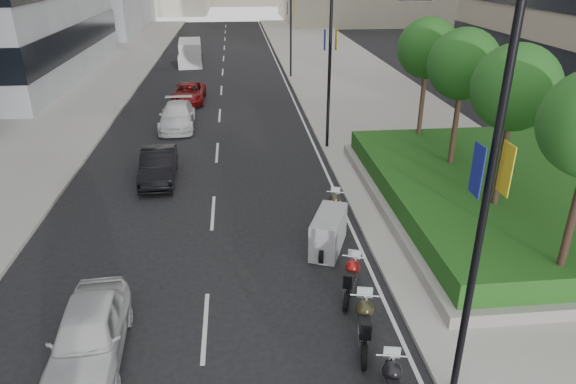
{
  "coord_description": "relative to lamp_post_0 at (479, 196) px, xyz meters",
  "views": [
    {
      "loc": [
        -0.39,
        -7.44,
        9.17
      ],
      "look_at": [
        1.22,
        8.27,
        2.0
      ],
      "focal_mm": 32.0,
      "sensor_mm": 36.0,
      "label": 1
    }
  ],
  "objects": [
    {
      "name": "sidewalk_right",
      "position": [
        4.86,
        29.0,
        -4.99
      ],
      "size": [
        10.0,
        100.0,
        0.15
      ],
      "primitive_type": "cube",
      "color": "#9E9B93",
      "rests_on": "ground"
    },
    {
      "name": "sidewalk_left",
      "position": [
        -16.14,
        29.0,
        -4.99
      ],
      "size": [
        8.0,
        100.0,
        0.15
      ],
      "primitive_type": "cube",
      "color": "#9E9B93",
      "rests_on": "ground"
    },
    {
      "name": "lane_edge",
      "position": [
        -0.44,
        29.0,
        -5.06
      ],
      "size": [
        0.12,
        100.0,
        0.01
      ],
      "primitive_type": "cube",
      "color": "silver",
      "rests_on": "ground"
    },
    {
      "name": "lane_centre",
      "position": [
        -5.64,
        29.0,
        -5.06
      ],
      "size": [
        0.12,
        100.0,
        0.01
      ],
      "primitive_type": "cube",
      "color": "silver",
      "rests_on": "ground"
    },
    {
      "name": "planter",
      "position": [
        5.86,
        9.0,
        -4.72
      ],
      "size": [
        10.0,
        14.0,
        0.4
      ],
      "primitive_type": "cube",
      "color": "gray",
      "rests_on": "sidewalk_right"
    },
    {
      "name": "hedge",
      "position": [
        5.86,
        9.0,
        -4.12
      ],
      "size": [
        9.4,
        13.4,
        0.8
      ],
      "primitive_type": "cube",
      "color": "#224614",
      "rests_on": "planter"
    },
    {
      "name": "tree_1",
      "position": [
        4.36,
        7.0,
        0.36
      ],
      "size": [
        2.8,
        2.8,
        6.3
      ],
      "color": "#332319",
      "rests_on": "planter"
    },
    {
      "name": "tree_2",
      "position": [
        4.36,
        11.0,
        0.36
      ],
      "size": [
        2.8,
        2.8,
        6.3
      ],
      "color": "#332319",
      "rests_on": "planter"
    },
    {
      "name": "tree_3",
      "position": [
        4.36,
        15.0,
        0.36
      ],
      "size": [
        2.8,
        2.8,
        6.3
      ],
      "color": "#332319",
      "rests_on": "planter"
    },
    {
      "name": "lamp_post_0",
      "position": [
        0.0,
        0.0,
        0.0
      ],
      "size": [
        2.34,
        0.45,
        9.0
      ],
      "color": "black",
      "rests_on": "ground"
    },
    {
      "name": "lamp_post_1",
      "position": [
        0.0,
        17.0,
        0.0
      ],
      "size": [
        2.34,
        0.45,
        9.0
      ],
      "color": "black",
      "rests_on": "ground"
    },
    {
      "name": "lamp_post_2",
      "position": [
        0.0,
        35.0,
        0.0
      ],
      "size": [
        2.34,
        0.45,
        9.0
      ],
      "color": "black",
      "rests_on": "ground"
    },
    {
      "name": "motorcycle_3",
      "position": [
        -1.5,
        1.92,
        -4.46
      ],
      "size": [
        0.8,
        2.27,
        1.14
      ],
      "rotation": [
        0.0,
        0.0,
        1.36
      ],
      "color": "black",
      "rests_on": "ground"
    },
    {
      "name": "motorcycle_4",
      "position": [
        -1.38,
        4.05,
        -4.5
      ],
      "size": [
        0.95,
        2.01,
        1.05
      ],
      "rotation": [
        0.0,
        0.0,
        1.21
      ],
      "color": "black",
      "rests_on": "ground"
    },
    {
      "name": "motorcycle_5",
      "position": [
        -1.58,
        6.73,
        -4.4
      ],
      "size": [
        1.64,
        2.38,
        1.34
      ],
      "rotation": [
        0.0,
        0.0,
        1.19
      ],
      "color": "black",
      "rests_on": "ground"
    },
    {
      "name": "motorcycle_6",
      "position": [
        -1.0,
        8.87,
        -4.53
      ],
      "size": [
        0.8,
        1.95,
        1.0
      ],
      "rotation": [
        0.0,
        0.0,
        1.29
      ],
      "color": "black",
      "rests_on": "ground"
    },
    {
      "name": "car_a",
      "position": [
        -8.4,
        2.09,
        -4.34
      ],
      "size": [
        1.94,
        4.32,
        1.44
      ],
      "primitive_type": "imported",
      "rotation": [
        0.0,
        0.0,
        0.06
      ],
      "color": "silver",
      "rests_on": "ground"
    },
    {
      "name": "car_b",
      "position": [
        -8.16,
        13.6,
        -4.37
      ],
      "size": [
        1.66,
        4.29,
        1.39
      ],
      "primitive_type": "imported",
      "rotation": [
        0.0,
        0.0,
        0.04
      ],
      "color": "black",
      "rests_on": "ground"
    },
    {
      "name": "car_c",
      "position": [
        -8.07,
        21.66,
        -4.36
      ],
      "size": [
        2.11,
        4.92,
        1.41
      ],
      "primitive_type": "imported",
      "rotation": [
        0.0,
        0.0,
        0.03
      ],
      "color": "silver",
      "rests_on": "ground"
    },
    {
      "name": "car_d",
      "position": [
        -7.82,
        27.73,
        -4.42
      ],
      "size": [
        2.21,
        4.65,
        1.28
      ],
      "primitive_type": "imported",
      "rotation": [
        0.0,
        0.0,
        -0.02
      ],
      "color": "maroon",
      "rests_on": "ground"
    },
    {
      "name": "delivery_van",
      "position": [
        -8.68,
        41.79,
        -4.03
      ],
      "size": [
        2.34,
        5.39,
        2.21
      ],
      "rotation": [
        0.0,
        0.0,
        0.07
      ],
      "color": "silver",
      "rests_on": "ground"
    }
  ]
}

